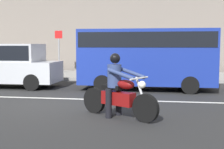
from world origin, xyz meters
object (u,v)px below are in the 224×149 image
object	(u,v)px
motorcycle_with_rider_denim_blue	(118,91)
parked_hatchback_silver	(12,65)
parked_van_cobalt_blue	(146,55)
street_sign_post	(59,47)
pedestrian_bystander	(23,55)

from	to	relation	value
motorcycle_with_rider_denim_blue	parked_hatchback_silver	world-z (taller)	parked_hatchback_silver
motorcycle_with_rider_denim_blue	parked_van_cobalt_blue	distance (m)	4.85
street_sign_post	parked_hatchback_silver	bearing A→B (deg)	-93.53
motorcycle_with_rider_denim_blue	parked_van_cobalt_blue	xyz separation A→B (m)	(0.49, 4.77, 0.73)
motorcycle_with_rider_denim_blue	street_sign_post	distance (m)	10.87
parked_hatchback_silver	street_sign_post	xyz separation A→B (m)	(0.32, 5.16, 0.70)
parked_van_cobalt_blue	street_sign_post	xyz separation A→B (m)	(-5.24, 4.97, 0.27)
parked_van_cobalt_blue	motorcycle_with_rider_denim_blue	bearing A→B (deg)	-95.93
parked_hatchback_silver	pedestrian_bystander	bearing A→B (deg)	110.37
pedestrian_bystander	street_sign_post	bearing A→B (deg)	-11.57
motorcycle_with_rider_denim_blue	pedestrian_bystander	world-z (taller)	pedestrian_bystander
motorcycle_with_rider_denim_blue	parked_hatchback_silver	xyz separation A→B (m)	(-5.06, 4.57, 0.30)
pedestrian_bystander	motorcycle_with_rider_denim_blue	bearing A→B (deg)	-54.98
parked_van_cobalt_blue	street_sign_post	distance (m)	7.22
parked_van_cobalt_blue	pedestrian_bystander	world-z (taller)	parked_van_cobalt_blue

